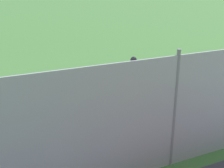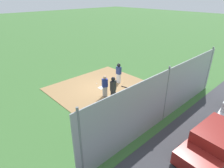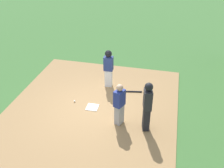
{
  "view_description": "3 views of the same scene",
  "coord_description": "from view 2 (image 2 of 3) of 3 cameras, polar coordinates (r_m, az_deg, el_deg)",
  "views": [
    {
      "loc": [
        -4.37,
        -11.23,
        4.97
      ],
      "look_at": [
        0.28,
        -0.96,
        0.85
      ],
      "focal_mm": 46.17,
      "sensor_mm": 36.0,
      "label": 1
    },
    {
      "loc": [
        -8.5,
        -10.27,
        6.77
      ],
      "look_at": [
        0.02,
        -1.2,
        0.78
      ],
      "focal_mm": 30.45,
      "sensor_mm": 36.0,
      "label": 2
    },
    {
      "loc": [
        -7.71,
        -2.6,
        6.03
      ],
      "look_at": [
        0.45,
        -0.67,
        0.91
      ],
      "focal_mm": 41.89,
      "sensor_mm": 36.0,
      "label": 3
    }
  ],
  "objects": [
    {
      "name": "ground_plane",
      "position": [
        14.95,
        -3.22,
        -1.25
      ],
      "size": [
        140.0,
        140.0,
        0.0
      ],
      "primitive_type": "plane",
      "color": "#3D6B33"
    },
    {
      "name": "dirt_infield",
      "position": [
        14.95,
        -3.22,
        -1.2
      ],
      "size": [
        7.2,
        6.4,
        0.03
      ],
      "primitive_type": "cube",
      "color": "#9E774C",
      "rests_on": "ground_plane"
    },
    {
      "name": "home_plate",
      "position": [
        14.93,
        -3.22,
        -1.12
      ],
      "size": [
        0.45,
        0.45,
        0.02
      ],
      "primitive_type": "cube",
      "rotation": [
        0.0,
        0.0,
        0.03
      ],
      "color": "white",
      "rests_on": "dirt_infield"
    },
    {
      "name": "catcher",
      "position": [
        13.38,
        -2.16,
        -0.56
      ],
      "size": [
        0.45,
        0.39,
        1.59
      ],
      "rotation": [
        0.0,
        0.0,
        1.17
      ],
      "color": "#9E9EA3",
      "rests_on": "dirt_infield"
    },
    {
      "name": "umpire",
      "position": [
        12.63,
        0.35,
        -1.46
      ],
      "size": [
        0.43,
        0.34,
        1.83
      ],
      "rotation": [
        0.0,
        0.0,
        1.8
      ],
      "color": "black",
      "rests_on": "dirt_infield"
    },
    {
      "name": "runner",
      "position": [
        15.43,
        2.01,
        3.69
      ],
      "size": [
        0.29,
        0.39,
        1.67
      ],
      "rotation": [
        0.0,
        0.0,
        3.17
      ],
      "color": "silver",
      "rests_on": "dirt_infield"
    },
    {
      "name": "baseball_bat",
      "position": [
        14.96,
        4.16,
        -1.01
      ],
      "size": [
        0.22,
        0.84,
        0.06
      ],
      "primitive_type": "cylinder",
      "rotation": [
        0.0,
        1.57,
        4.9
      ],
      "color": "black",
      "rests_on": "dirt_infield"
    },
    {
      "name": "baseball",
      "position": [
        15.58,
        -4.59,
        0.14
      ],
      "size": [
        0.07,
        0.07,
        0.07
      ],
      "primitive_type": "sphere",
      "color": "white",
      "rests_on": "dirt_infield"
    },
    {
      "name": "backstop_fence",
      "position": [
        10.99,
        15.81,
        -3.39
      ],
      "size": [
        12.0,
        0.1,
        3.35
      ],
      "color": "#93999E",
      "rests_on": "ground_plane"
    },
    {
      "name": "parking_lot",
      "position": [
        10.96,
        29.24,
        -16.26
      ],
      "size": [
        18.0,
        5.2,
        0.04
      ],
      "primitive_type": "cube",
      "color": "#38383D",
      "rests_on": "ground_plane"
    },
    {
      "name": "parked_car_red",
      "position": [
        10.22,
        28.55,
        -15.1
      ],
      "size": [
        4.3,
        2.09,
        1.28
      ],
      "rotation": [
        0.0,
        0.0,
        3.08
      ],
      "color": "maroon",
      "rests_on": "parking_lot"
    }
  ]
}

